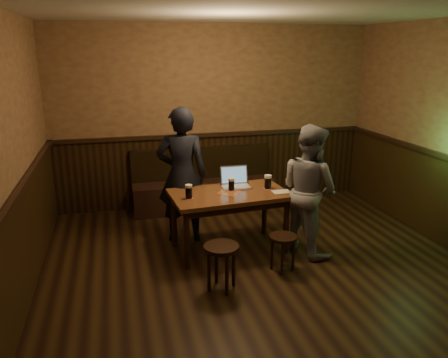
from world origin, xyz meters
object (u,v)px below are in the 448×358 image
object	(u,v)px
pint_right	(268,182)
laptop	(235,181)
person_grey	(309,190)
bench	(204,189)
pub_table	(229,200)
person_suit	(182,175)
stool_left	(221,254)
stool_right	(283,243)
pint_mid	(231,184)
pint_left	(189,191)

from	to	relation	value
pint_right	laptop	world-z (taller)	laptop
laptop	person_grey	world-z (taller)	person_grey
bench	pub_table	size ratio (longest dim) A/B	1.50
bench	person_suit	xyz separation A→B (m)	(-0.50, -1.10, 0.57)
stool_left	stool_right	xyz separation A→B (m)	(0.77, 0.22, -0.06)
pub_table	person_suit	xyz separation A→B (m)	(-0.50, 0.46, 0.23)
pint_right	person_suit	size ratio (longest dim) A/B	0.10
bench	pint_right	size ratio (longest dim) A/B	12.28
pint_mid	person_suit	size ratio (longest dim) A/B	0.09
stool_left	person_grey	world-z (taller)	person_grey
stool_right	pub_table	bearing A→B (deg)	123.66
laptop	stool_right	bearing A→B (deg)	-69.03
bench	person_grey	world-z (taller)	person_grey
pub_table	laptop	world-z (taller)	laptop
pint_right	stool_right	bearing A→B (deg)	-94.56
person_grey	pint_left	bearing A→B (deg)	63.54
stool_right	person_suit	bearing A→B (deg)	129.87
bench	person_grey	bearing A→B (deg)	-63.12
stool_right	stool_left	bearing A→B (deg)	-163.84
person_grey	stool_right	bearing A→B (deg)	110.86
stool_left	laptop	world-z (taller)	laptop
bench	pint_left	xyz separation A→B (m)	(-0.51, -1.66, 0.53)
stool_right	pint_right	world-z (taller)	pint_right
bench	person_grey	distance (m)	2.10
pub_table	laptop	bearing A→B (deg)	53.92
pint_mid	laptop	xyz separation A→B (m)	(0.09, 0.16, -0.01)
laptop	person_suit	world-z (taller)	person_suit
pub_table	laptop	xyz separation A→B (m)	(0.14, 0.23, 0.16)
bench	pub_table	world-z (taller)	bench
pub_table	person_grey	xyz separation A→B (m)	(0.92, -0.26, 0.14)
bench	pint_mid	xyz separation A→B (m)	(0.05, -1.49, 0.52)
person_grey	pint_mid	bearing A→B (deg)	49.47
bench	stool_right	size ratio (longest dim) A/B	5.20
stool_right	laptop	size ratio (longest dim) A/B	1.17
stool_left	pint_left	world-z (taller)	pint_left
pint_mid	person_grey	xyz separation A→B (m)	(0.88, -0.33, -0.04)
pint_right	pub_table	bearing A→B (deg)	-177.04
pint_left	person_suit	xyz separation A→B (m)	(0.01, 0.56, 0.04)
stool_left	pint_left	distance (m)	0.93
pint_left	person_grey	xyz separation A→B (m)	(1.44, -0.17, -0.04)
pint_left	laptop	world-z (taller)	laptop
stool_left	laptop	bearing A→B (deg)	67.76
stool_right	laptop	xyz separation A→B (m)	(-0.31, 0.90, 0.48)
person_suit	stool_right	bearing A→B (deg)	141.50
pub_table	pint_left	world-z (taller)	pint_left
stool_right	person_suit	xyz separation A→B (m)	(-0.95, 1.14, 0.54)
pub_table	laptop	distance (m)	0.31
stool_left	laptop	distance (m)	1.28
stool_left	pint_left	bearing A→B (deg)	103.46
bench	pint_right	distance (m)	1.70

